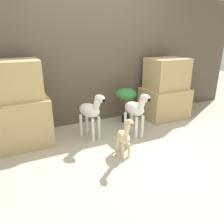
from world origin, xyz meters
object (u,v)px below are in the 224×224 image
at_px(zebra_left, 91,111).
at_px(potted_palm_front, 126,96).
at_px(zebra_right, 136,109).
at_px(giraffe_figurine, 124,136).

bearing_deg(zebra_left, potted_palm_front, 23.83).
bearing_deg(zebra_right, zebra_left, 160.39).
bearing_deg(giraffe_figurine, potted_palm_front, 60.19).
distance_m(giraffe_figurine, potted_palm_front, 1.20).
relative_size(zebra_left, potted_palm_front, 1.16).
xyz_separation_m(giraffe_figurine, potted_palm_front, (0.59, 1.02, 0.21)).
distance_m(zebra_left, giraffe_figurine, 0.72).
xyz_separation_m(zebra_right, potted_palm_front, (0.15, 0.58, 0.05)).
relative_size(zebra_left, giraffe_figurine, 1.26).
relative_size(zebra_right, potted_palm_front, 1.16).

